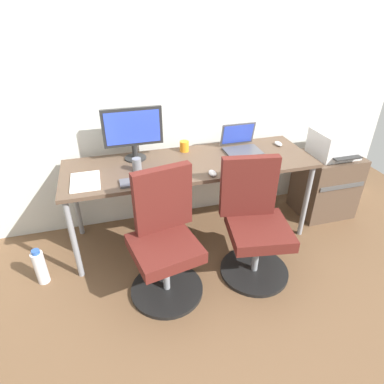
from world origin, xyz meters
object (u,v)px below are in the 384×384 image
Objects in this scene: side_cabinet at (325,184)px; open_laptop at (241,144)px; office_chair_left at (165,241)px; water_bottle_on_floor at (40,267)px; desktop_monitor at (133,130)px; coffee_mug at (184,146)px; printer at (335,143)px; office_chair_right at (254,225)px.

open_laptop reaches higher than side_cabinet.
office_chair_left reaches higher than water_bottle_on_floor.
water_bottle_on_floor is at bearing -151.06° from desktop_monitor.
open_laptop is at bearing -12.57° from coffee_mug.
coffee_mug is (-1.38, 0.22, 0.04)m from printer.
side_cabinet is at bearing -7.35° from open_laptop.
water_bottle_on_floor is at bearing -167.36° from open_laptop.
office_chair_left is at bearing -17.68° from water_bottle_on_floor.
office_chair_left reaches higher than coffee_mug.
open_laptop is (-0.89, 0.12, 0.48)m from side_cabinet.
side_cabinet is 2.67m from water_bottle_on_floor.
office_chair_right is 1.22m from desktop_monitor.
open_laptop is (0.92, -0.07, -0.20)m from desktop_monitor.
desktop_monitor is at bearing 28.94° from water_bottle_on_floor.
open_laptop is at bearing 12.64° from water_bottle_on_floor.
office_chair_right is at bearing -44.23° from desktop_monitor.
desktop_monitor reaches higher than office_chair_left.
office_chair_right is at bearing -151.36° from side_cabinet.
printer is (-0.00, -0.00, 0.43)m from side_cabinet.
office_chair_right is (0.69, 0.00, 0.00)m from office_chair_left.
water_bottle_on_floor is at bearing -174.03° from printer.
water_bottle_on_floor is 1.27m from desktop_monitor.
office_chair_left is 0.94m from coffee_mug.
office_chair_right is 0.93m from coffee_mug.
office_chair_right reaches higher than side_cabinet.
office_chair_left is 2.35× the size of printer.
side_cabinet is 1.47m from coffee_mug.
printer is at bearing 5.97° from water_bottle_on_floor.
office_chair_left is 3.03× the size of water_bottle_on_floor.
desktop_monitor is 0.48m from coffee_mug.
printer is 0.83× the size of desktop_monitor.
desktop_monitor is (-0.77, 0.75, 0.56)m from office_chair_right.
desktop_monitor is (-1.81, 0.18, 0.24)m from printer.
open_laptop reaches higher than water_bottle_on_floor.
water_bottle_on_floor is at bearing -158.42° from coffee_mug.
side_cabinet is 2.01× the size of water_bottle_on_floor.
water_bottle_on_floor is 0.65× the size of desktop_monitor.
coffee_mug is at bearing 66.00° from office_chair_left.
coffee_mug is at bearing 167.43° from open_laptop.
side_cabinet is 1.30× the size of desktop_monitor.
water_bottle_on_floor is at bearing 162.32° from office_chair_left.
printer reaches higher than coffee_mug.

